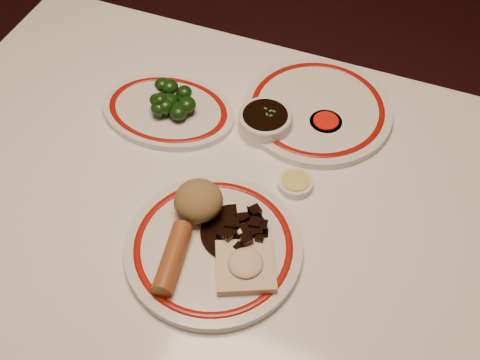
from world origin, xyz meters
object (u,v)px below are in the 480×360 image
(spring_roll, at_px, (173,258))
(fried_wonton, at_px, (246,265))
(dining_table, at_px, (206,228))
(broccoli_plate, at_px, (168,111))
(soy_bowl, at_px, (265,122))
(main_plate, at_px, (214,247))
(broccoli_pile, at_px, (171,101))
(rice_mound, at_px, (198,201))
(stirfry_heap, at_px, (240,230))

(spring_roll, bearing_deg, fried_wonton, 7.14)
(dining_table, distance_m, broccoli_plate, 0.25)
(fried_wonton, bearing_deg, soy_bowl, 104.57)
(broccoli_plate, bearing_deg, main_plate, -51.17)
(dining_table, xyz_separation_m, soy_bowl, (0.04, 0.20, 0.11))
(dining_table, relative_size, broccoli_pile, 12.56)
(spring_roll, bearing_deg, rice_mound, 82.18)
(stirfry_heap, xyz_separation_m, soy_bowl, (-0.05, 0.25, -0.01))
(dining_table, distance_m, broccoli_pile, 0.26)
(spring_roll, distance_m, broccoli_plate, 0.36)
(main_plate, xyz_separation_m, broccoli_plate, (-0.21, 0.26, -0.00))
(rice_mound, relative_size, fried_wonton, 0.67)
(soy_bowl, bearing_deg, broccoli_plate, -171.09)
(stirfry_heap, bearing_deg, soy_bowl, 100.68)
(stirfry_heap, xyz_separation_m, broccoli_pile, (-0.23, 0.22, 0.01))
(main_plate, height_order, rice_mound, rice_mound)
(main_plate, relative_size, broccoli_pile, 3.90)
(broccoli_pile, bearing_deg, broccoli_plate, -175.44)
(dining_table, xyz_separation_m, spring_roll, (0.01, -0.15, 0.13))
(dining_table, height_order, stirfry_heap, stirfry_heap)
(broccoli_pile, distance_m, soy_bowl, 0.19)
(spring_roll, xyz_separation_m, stirfry_heap, (0.08, 0.09, -0.01))
(spring_roll, bearing_deg, broccoli_plate, 107.93)
(main_plate, distance_m, stirfry_heap, 0.05)
(main_plate, relative_size, spring_roll, 2.99)
(fried_wonton, height_order, stirfry_heap, stirfry_heap)
(main_plate, bearing_deg, broccoli_pile, 127.46)
(main_plate, xyz_separation_m, broccoli_pile, (-0.20, 0.26, 0.03))
(dining_table, height_order, broccoli_pile, broccoli_pile)
(spring_roll, height_order, broccoli_plate, spring_roll)
(rice_mound, height_order, spring_roll, rice_mound)
(broccoli_plate, bearing_deg, soy_bowl, 8.91)
(dining_table, bearing_deg, broccoli_pile, 129.95)
(main_plate, height_order, soy_bowl, soy_bowl)
(main_plate, height_order, spring_roll, spring_roll)
(stirfry_heap, bearing_deg, spring_roll, -130.42)
(dining_table, relative_size, broccoli_plate, 4.28)
(broccoli_plate, xyz_separation_m, soy_bowl, (0.19, 0.03, 0.01))
(soy_bowl, bearing_deg, stirfry_heap, -79.32)
(main_plate, bearing_deg, broccoli_plate, 128.83)
(broccoli_plate, bearing_deg, broccoli_pile, 4.56)
(broccoli_plate, distance_m, soy_bowl, 0.20)
(main_plate, bearing_deg, dining_table, 122.36)
(spring_roll, distance_m, stirfry_heap, 0.12)
(dining_table, xyz_separation_m, fried_wonton, (0.12, -0.11, 0.12))
(broccoli_plate, bearing_deg, rice_mound, -52.12)
(spring_roll, height_order, fried_wonton, spring_roll)
(spring_roll, relative_size, stirfry_heap, 1.09)
(rice_mound, xyz_separation_m, stirfry_heap, (0.08, -0.02, -0.02))
(spring_roll, xyz_separation_m, fried_wonton, (0.11, 0.03, -0.01))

